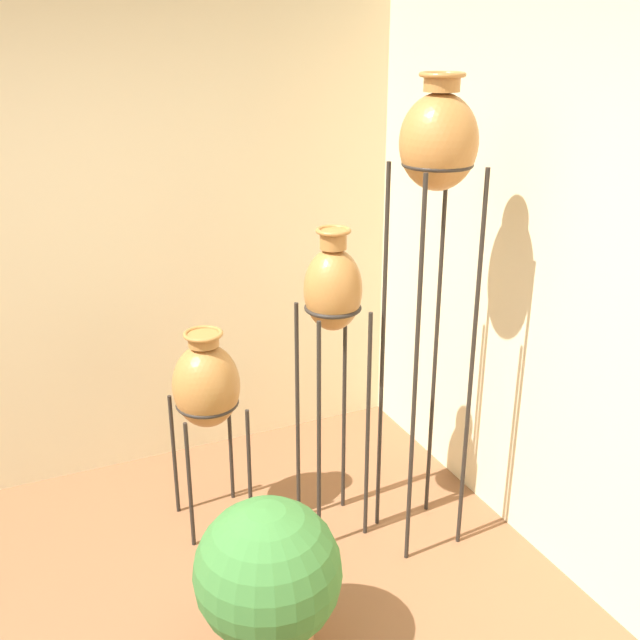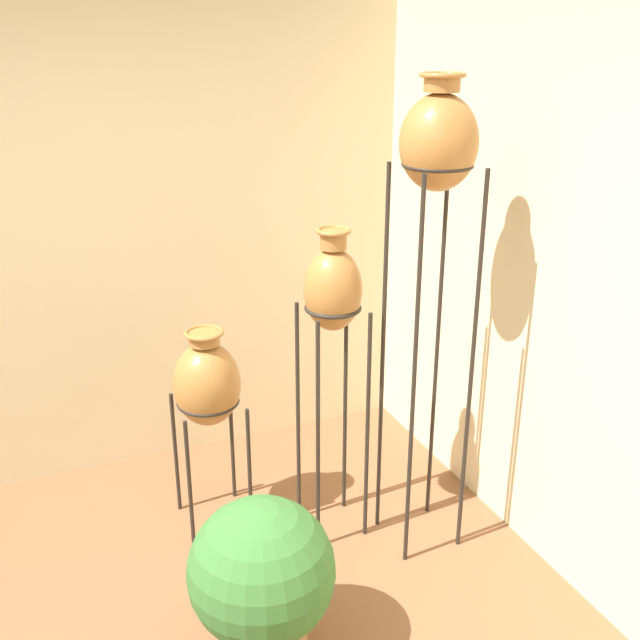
# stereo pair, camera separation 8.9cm
# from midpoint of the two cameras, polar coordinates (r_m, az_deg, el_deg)

# --- Properties ---
(wall_back) EXTENTS (8.17, 0.06, 2.70)m
(wall_back) POSITION_cam_midpoint_polar(r_m,az_deg,el_deg) (4.06, -21.28, 5.55)
(wall_back) COLOR beige
(wall_back) RESTS_ON ground_plane
(vase_stand_tall) EXTENTS (0.32, 0.32, 2.19)m
(vase_stand_tall) POSITION_cam_midpoint_polar(r_m,az_deg,el_deg) (3.18, 9.79, 12.21)
(vase_stand_tall) COLOR #28231E
(vase_stand_tall) RESTS_ON ground_plane
(vase_stand_medium) EXTENTS (0.27, 0.27, 1.55)m
(vase_stand_medium) POSITION_cam_midpoint_polar(r_m,az_deg,el_deg) (3.36, 1.76, 1.81)
(vase_stand_medium) COLOR #28231E
(vase_stand_medium) RESTS_ON ground_plane
(vase_stand_short) EXTENTS (0.32, 0.32, 1.04)m
(vase_stand_short) POSITION_cam_midpoint_polar(r_m,az_deg,el_deg) (3.63, -7.90, -4.91)
(vase_stand_short) COLOR #28231E
(vase_stand_short) RESTS_ON ground_plane
(potted_plant) EXTENTS (0.57, 0.57, 0.73)m
(potted_plant) POSITION_cam_midpoint_polar(r_m,az_deg,el_deg) (3.02, -3.56, -19.19)
(potted_plant) COLOR olive
(potted_plant) RESTS_ON ground_plane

